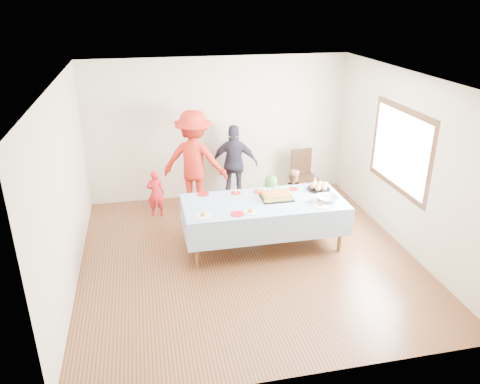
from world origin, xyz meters
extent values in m
plane|color=#4C2B15|center=(0.00, 0.00, 0.00)|extent=(5.00, 5.00, 0.00)
cube|color=beige|center=(0.00, 2.50, 1.35)|extent=(5.00, 0.04, 2.70)
cube|color=beige|center=(0.00, -2.50, 1.35)|extent=(5.00, 0.04, 2.70)
cube|color=beige|center=(-2.50, 0.00, 1.35)|extent=(0.04, 5.00, 2.70)
cube|color=beige|center=(2.50, 0.00, 1.35)|extent=(0.04, 5.00, 2.70)
cube|color=white|center=(0.00, 0.00, 2.70)|extent=(5.00, 5.00, 0.04)
cube|color=#472B16|center=(2.47, 0.20, 1.50)|extent=(0.03, 1.75, 1.35)
cylinder|color=#56351D|center=(-0.80, -0.13, 0.36)|extent=(0.06, 0.06, 0.73)
cylinder|color=#56351D|center=(1.44, -0.13, 0.36)|extent=(0.06, 0.06, 0.73)
cylinder|color=#56351D|center=(-0.80, 0.71, 0.36)|extent=(0.06, 0.06, 0.73)
cylinder|color=#56351D|center=(1.44, 0.71, 0.36)|extent=(0.06, 0.06, 0.73)
cube|color=#56351D|center=(0.32, 0.29, 0.75)|extent=(2.40, 1.00, 0.04)
cube|color=white|center=(0.32, 0.29, 0.78)|extent=(2.50, 1.10, 0.01)
cube|color=black|center=(0.54, 0.35, 0.79)|extent=(0.49, 0.38, 0.01)
cube|color=#EBD359|center=(0.54, 0.35, 0.82)|extent=(0.42, 0.31, 0.06)
cube|color=#B46B29|center=(0.54, 0.35, 0.86)|extent=(0.42, 0.31, 0.01)
cylinder|color=black|center=(1.31, 0.54, 0.79)|extent=(0.38, 0.38, 0.02)
sphere|color=tan|center=(1.41, 0.54, 0.85)|extent=(0.09, 0.09, 0.09)
sphere|color=tan|center=(1.36, 0.63, 0.85)|extent=(0.09, 0.09, 0.09)
sphere|color=tan|center=(1.26, 0.63, 0.85)|extent=(0.09, 0.09, 0.09)
sphere|color=tan|center=(1.21, 0.54, 0.85)|extent=(0.09, 0.09, 0.09)
sphere|color=tan|center=(1.26, 0.46, 0.85)|extent=(0.09, 0.09, 0.09)
sphere|color=tan|center=(1.36, 0.46, 0.85)|extent=(0.09, 0.09, 0.09)
sphere|color=tan|center=(1.31, 0.54, 0.85)|extent=(0.09, 0.09, 0.09)
imported|color=silver|center=(1.28, 0.09, 0.82)|extent=(0.33, 0.33, 0.08)
cone|color=white|center=(1.32, 0.75, 0.86)|extent=(0.10, 0.10, 0.17)
cylinder|color=red|center=(-0.56, 0.75, 0.79)|extent=(0.19, 0.19, 0.01)
cylinder|color=red|center=(-0.04, 0.69, 0.79)|extent=(0.16, 0.16, 0.01)
cylinder|color=red|center=(0.34, 0.66, 0.79)|extent=(0.18, 0.18, 0.01)
cylinder|color=red|center=(0.92, 0.64, 0.79)|extent=(0.16, 0.16, 0.01)
cylinder|color=red|center=(-0.18, -0.08, 0.79)|extent=(0.20, 0.20, 0.01)
cylinder|color=white|center=(-0.68, -0.05, 0.79)|extent=(0.24, 0.24, 0.01)
cylinder|color=white|center=(0.02, -0.06, 0.79)|extent=(0.21, 0.21, 0.01)
cylinder|color=white|center=(1.11, -0.05, 0.79)|extent=(0.24, 0.24, 0.01)
cylinder|color=black|center=(1.40, 1.73, 0.21)|extent=(0.04, 0.04, 0.43)
cylinder|color=black|center=(1.76, 1.76, 0.21)|extent=(0.04, 0.04, 0.43)
cylinder|color=black|center=(1.38, 2.09, 0.21)|extent=(0.04, 0.04, 0.43)
cylinder|color=black|center=(1.73, 2.12, 0.21)|extent=(0.04, 0.04, 0.43)
cube|color=black|center=(1.57, 1.93, 0.45)|extent=(0.45, 0.45, 0.05)
cube|color=black|center=(1.55, 2.12, 0.72)|extent=(0.42, 0.07, 0.50)
imported|color=red|center=(-1.29, 1.76, 0.43)|extent=(0.33, 0.24, 0.87)
imported|color=#417F2A|center=(0.61, 0.90, 0.47)|extent=(0.50, 0.37, 0.94)
imported|color=#B57E54|center=(1.06, 1.14, 0.47)|extent=(0.56, 0.51, 0.94)
imported|color=red|center=(-0.55, 1.94, 0.93)|extent=(1.38, 1.09, 1.86)
imported|color=#2E2D3E|center=(0.23, 2.14, 0.75)|extent=(0.95, 0.60, 1.50)
camera|label=1|loc=(-1.41, -6.08, 3.76)|focal=35.00mm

